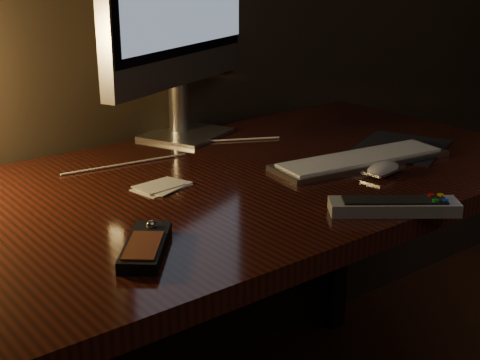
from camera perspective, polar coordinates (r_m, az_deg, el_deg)
desk at (r=1.43m, az=-5.04°, el=-4.56°), size 1.60×0.75×0.75m
keyboard at (r=1.49m, az=10.27°, el=1.74°), size 0.43×0.18×0.02m
mousepad at (r=1.63m, az=13.52°, el=2.74°), size 0.30×0.27×0.00m
mouse at (r=1.42m, az=12.11°, el=0.80°), size 0.10×0.06×0.02m
media_remote at (r=1.04m, az=-8.05°, el=-5.58°), size 0.15×0.16×0.03m
tv_remote at (r=1.22m, az=13.00°, el=-2.18°), size 0.22×0.18×0.03m
papers at (r=1.32m, az=-6.71°, el=-0.56°), size 0.12×0.09×0.01m
cable at (r=1.54m, az=-5.06°, el=2.35°), size 0.53×0.19×0.00m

